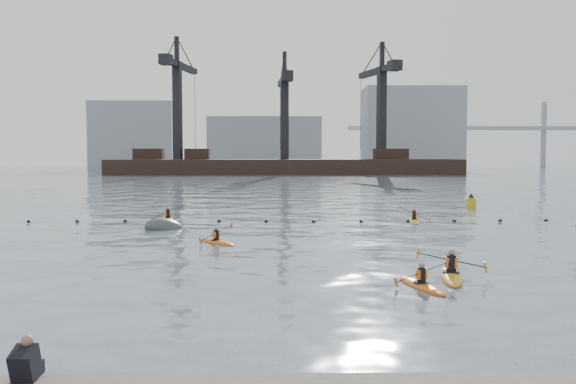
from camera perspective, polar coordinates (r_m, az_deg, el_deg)
name	(u,v)px	position (r m, az deg, el deg)	size (l,w,h in m)	color
ground	(324,317)	(16.59, 3.38, -11.58)	(400.00, 400.00, 0.00)	#3E505B
float_line	(290,221)	(38.74, 0.18, -2.76)	(33.24, 0.73, 0.24)	black
barge_pier	(284,165)	(125.99, -0.42, 2.53)	(72.00, 19.30, 29.50)	black
skyline	(291,135)	(166.34, 0.32, 5.34)	(141.00, 28.00, 22.00)	gray
kayaker_0	(421,285)	(20.47, 12.38, -8.46)	(1.93, 2.94, 1.02)	#D86014
kayaker_1	(451,274)	(22.29, 15.02, -7.46)	(2.39, 3.65, 1.15)	orange
kayaker_2	(216,241)	(29.85, -6.73, -4.59)	(2.24, 2.55, 1.04)	orange
kayaker_3	(414,220)	(39.49, 11.71, -2.62)	(2.15, 3.15, 1.20)	gold
kayaker_5	(168,219)	(40.07, -11.17, -2.52)	(2.16, 3.27, 1.23)	yellow
mooring_buoy	(165,229)	(35.94, -11.47, -3.38)	(2.43, 1.43, 1.21)	#3C3E41
nav_buoy	(471,203)	(50.23, 16.75, -0.99)	(0.77, 0.77, 1.40)	yellow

